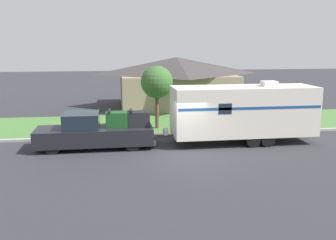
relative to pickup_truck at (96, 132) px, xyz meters
name	(u,v)px	position (x,y,z in m)	size (l,w,h in m)	color
ground_plane	(185,154)	(4.45, -1.76, -0.89)	(120.00, 120.00, 0.00)	#2D2D33
curb_strip	(173,135)	(4.45, 1.99, -0.82)	(80.00, 0.30, 0.14)	#999993
lawn_strip	(165,123)	(4.45, 5.64, -0.87)	(80.00, 7.00, 0.03)	#477538
house_across_street	(176,81)	(6.46, 12.88, 1.34)	(10.40, 8.22, 4.30)	gray
pickup_truck	(96,132)	(0.00, 0.00, 0.00)	(6.18, 2.00, 2.03)	black
travel_trailer	(244,111)	(8.06, 0.00, 0.92)	(8.78, 2.44, 3.42)	black
mailbox	(120,119)	(1.30, 2.81, 0.10)	(0.48, 0.20, 1.28)	brown
tree_in_yard	(157,82)	(3.73, 4.17, 2.12)	(2.06, 2.06, 4.07)	brown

